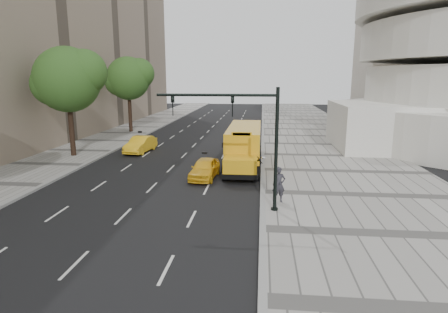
# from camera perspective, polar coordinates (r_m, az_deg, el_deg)

# --- Properties ---
(ground) EXTENTS (140.00, 140.00, 0.00)m
(ground) POSITION_cam_1_polar(r_m,az_deg,el_deg) (28.66, -6.17, -1.90)
(ground) COLOR black
(ground) RESTS_ON ground
(sidewalk_museum) EXTENTS (12.00, 140.00, 0.15)m
(sidewalk_museum) POSITION_cam_1_polar(r_m,az_deg,el_deg) (28.70, 18.00, -2.26)
(sidewalk_museum) COLOR #9A9792
(sidewalk_museum) RESTS_ON ground
(sidewalk_far) EXTENTS (6.00, 140.00, 0.15)m
(sidewalk_far) POSITION_cam_1_polar(r_m,az_deg,el_deg) (32.71, -25.38, -1.13)
(sidewalk_far) COLOR #9A9792
(sidewalk_far) RESTS_ON ground
(curb_museum) EXTENTS (0.30, 140.00, 0.15)m
(curb_museum) POSITION_cam_1_polar(r_m,az_deg,el_deg) (28.03, 5.92, -2.06)
(curb_museum) COLOR gray
(curb_museum) RESTS_ON ground
(curb_far) EXTENTS (0.30, 140.00, 0.15)m
(curb_far) POSITION_cam_1_polar(r_m,az_deg,el_deg) (31.27, -20.67, -1.30)
(curb_far) COLOR gray
(curb_far) RESTS_ON ground
(tree_b) EXTENTS (6.18, 5.49, 9.40)m
(tree_b) POSITION_cam_1_polar(r_m,az_deg,el_deg) (34.62, -22.62, 10.85)
(tree_b) COLOR black
(tree_b) RESTS_ON ground
(tree_c) EXTENTS (5.89, 5.24, 9.30)m
(tree_c) POSITION_cam_1_polar(r_m,az_deg,el_deg) (48.03, -14.27, 11.51)
(tree_c) COLOR black
(tree_c) RESTS_ON ground
(school_bus) EXTENTS (2.96, 11.56, 3.19)m
(school_bus) POSITION_cam_1_polar(r_m,az_deg,el_deg) (29.87, 3.12, 2.18)
(school_bus) COLOR gold
(school_bus) RESTS_ON ground
(taxi_near) EXTENTS (1.94, 4.17, 1.38)m
(taxi_near) POSITION_cam_1_polar(r_m,az_deg,el_deg) (25.83, -2.96, -1.82)
(taxi_near) COLOR yellow
(taxi_near) RESTS_ON ground
(taxi_far) EXTENTS (2.00, 4.62, 1.48)m
(taxi_far) POSITION_cam_1_polar(r_m,az_deg,el_deg) (35.50, -12.60, 1.81)
(taxi_far) COLOR yellow
(taxi_far) RESTS_ON ground
(pedestrian) EXTENTS (0.80, 0.61, 1.97)m
(pedestrian) POSITION_cam_1_polar(r_m,az_deg,el_deg) (20.62, 8.35, -4.26)
(pedestrian) COLOR #2D2C33
(pedestrian) RESTS_ON sidewalk_museum
(traffic_signal) EXTENTS (6.18, 0.36, 6.40)m
(traffic_signal) POSITION_cam_1_polar(r_m,az_deg,el_deg) (18.71, 3.71, 3.46)
(traffic_signal) COLOR black
(traffic_signal) RESTS_ON ground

